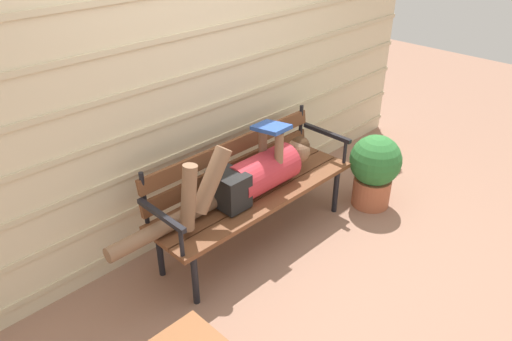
{
  "coord_description": "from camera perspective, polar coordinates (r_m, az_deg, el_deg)",
  "views": [
    {
      "loc": [
        -2.12,
        -2.01,
        2.34
      ],
      "look_at": [
        0.0,
        0.11,
        0.62
      ],
      "focal_mm": 33.9,
      "sensor_mm": 36.0,
      "label": 1
    }
  ],
  "objects": [
    {
      "name": "ground_plane",
      "position": [
        3.74,
        1.16,
        -8.85
      ],
      "size": [
        12.0,
        12.0,
        0.0
      ],
      "primitive_type": "plane",
      "color": "#936B56"
    },
    {
      "name": "house_siding",
      "position": [
        3.58,
        -5.8,
        9.75
      ],
      "size": [
        4.96,
        0.08,
        2.23
      ],
      "color": "beige",
      "rests_on": "ground"
    },
    {
      "name": "park_bench",
      "position": [
        3.57,
        -0.8,
        -1.62
      ],
      "size": [
        1.69,
        0.51,
        0.82
      ],
      "color": "brown",
      "rests_on": "ground"
    },
    {
      "name": "reclining_person",
      "position": [
        3.42,
        -0.83,
        -0.67
      ],
      "size": [
        1.74,
        0.28,
        0.54
      ],
      "color": "#B72D38"
    },
    {
      "name": "potted_plant",
      "position": [
        4.14,
        13.8,
        0.28
      ],
      "size": [
        0.43,
        0.43,
        0.64
      ],
      "color": "#AD5B3D",
      "rests_on": "ground"
    }
  ]
}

